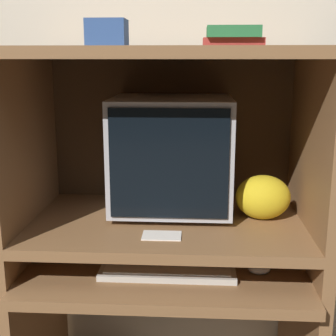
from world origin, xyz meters
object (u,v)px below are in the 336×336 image
(mouse, at_px, (259,269))
(book_stack, at_px, (233,37))
(crt_monitor, at_px, (172,154))
(keyboard, at_px, (168,269))
(storage_box, at_px, (107,33))
(snack_bag, at_px, (263,197))

(mouse, height_order, book_stack, book_stack)
(crt_monitor, height_order, keyboard, crt_monitor)
(book_stack, bearing_deg, storage_box, -176.08)
(crt_monitor, height_order, storage_box, storage_box)
(crt_monitor, height_order, snack_bag, crt_monitor)
(keyboard, distance_m, mouse, 0.31)
(keyboard, bearing_deg, snack_bag, 27.75)
(book_stack, xyz_separation_m, storage_box, (-0.41, -0.03, 0.01))
(crt_monitor, xyz_separation_m, storage_box, (-0.20, -0.13, 0.42))
(book_stack, bearing_deg, mouse, -49.23)
(mouse, bearing_deg, keyboard, -177.65)
(keyboard, xyz_separation_m, book_stack, (0.20, 0.13, 0.76))
(snack_bag, distance_m, storage_box, 0.78)
(keyboard, relative_size, mouse, 6.09)
(book_stack, bearing_deg, crt_monitor, 152.46)
(storage_box, bearing_deg, keyboard, -27.19)
(keyboard, distance_m, book_stack, 0.80)
(snack_bag, bearing_deg, crt_monitor, 169.19)
(mouse, distance_m, storage_box, 0.92)
(crt_monitor, height_order, mouse, crt_monitor)
(keyboard, height_order, snack_bag, snack_bag)
(snack_bag, bearing_deg, storage_box, -172.47)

